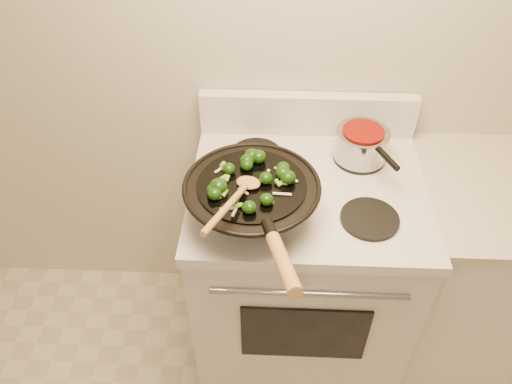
{
  "coord_description": "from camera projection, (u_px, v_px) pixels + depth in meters",
  "views": [
    {
      "loc": [
        -0.13,
        -0.05,
        2.02
      ],
      "look_at": [
        -0.17,
        1.01,
        1.03
      ],
      "focal_mm": 35.0,
      "sensor_mm": 36.0,
      "label": 1
    }
  ],
  "objects": [
    {
      "name": "saucepan",
      "position": [
        362.0,
        144.0,
        1.7
      ],
      "size": [
        0.18,
        0.28,
        0.11
      ],
      "color": "#999BA1",
      "rests_on": "stove"
    },
    {
      "name": "wok",
      "position": [
        252.0,
        199.0,
        1.48
      ],
      "size": [
        0.41,
        0.66,
        0.24
      ],
      "color": "black",
      "rests_on": "stove"
    },
    {
      "name": "wooden_spoon",
      "position": [
        237.0,
        196.0,
        1.36
      ],
      "size": [
        0.14,
        0.32,
        0.1
      ],
      "color": "#A87542",
      "rests_on": "wok"
    },
    {
      "name": "stirfry",
      "position": [
        252.0,
        176.0,
        1.45
      ],
      "size": [
        0.26,
        0.28,
        0.05
      ],
      "color": "black",
      "rests_on": "wok"
    },
    {
      "name": "counter_unit",
      "position": [
        493.0,
        274.0,
        1.96
      ],
      "size": [
        0.86,
        0.62,
        0.91
      ],
      "color": "white",
      "rests_on": "ground"
    },
    {
      "name": "stove",
      "position": [
        300.0,
        270.0,
        1.95
      ],
      "size": [
        0.78,
        0.67,
        1.08
      ],
      "color": "silver",
      "rests_on": "ground"
    }
  ]
}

